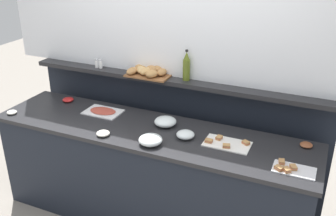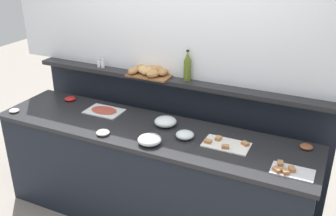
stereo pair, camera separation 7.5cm
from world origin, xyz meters
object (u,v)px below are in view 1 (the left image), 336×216
Objects in this scene: condiment_bowl_dark at (68,100)px; condiment_bowl_red at (12,112)px; condiment_bowl_teal at (103,133)px; pepper_shaker at (101,64)px; glass_bowl_large at (151,140)px; olive_oil_bottle at (186,67)px; sandwich_platter_front at (291,169)px; glass_bowl_small at (185,135)px; sandwich_platter_side at (227,143)px; salt_shaker at (97,63)px; condiment_bowl_cream at (306,145)px; glass_bowl_medium at (165,122)px; bread_basket at (148,71)px; cold_cuts_platter at (103,111)px.

condiment_bowl_dark is 1.19× the size of condiment_bowl_red.
pepper_shaker is (-0.44, 0.69, 0.33)m from condiment_bowl_teal.
glass_bowl_large reaches higher than condiment_bowl_red.
sandwich_platter_front is at bearing -31.03° from olive_oil_bottle.
glass_bowl_small is 1.68× the size of pepper_shaker.
sandwich_platter_side is 3.33× the size of condiment_bowl_dark.
pepper_shaker is at bearing -178.42° from olive_oil_bottle.
condiment_bowl_teal is 1.26× the size of salt_shaker.
condiment_bowl_red is (-2.50, -0.46, -0.00)m from condiment_bowl_cream.
olive_oil_bottle is (-0.19, 0.48, 0.40)m from glass_bowl_small.
sandwich_platter_front is 1.46m from condiment_bowl_teal.
olive_oil_bottle is at bearing 26.18° from condiment_bowl_red.
glass_bowl_large is (-0.54, -0.23, 0.02)m from sandwich_platter_side.
glass_bowl_medium reaches higher than condiment_bowl_cream.
salt_shaker is at bearing 163.07° from sandwich_platter_front.
sandwich_platter_front is 3.31× the size of salt_shaker.
condiment_bowl_teal is 0.77m from bread_basket.
olive_oil_bottle reaches higher than glass_bowl_small.
condiment_bowl_teal is 0.88m from pepper_shaker.
glass_bowl_small is at bearing 44.27° from glass_bowl_large.
sandwich_platter_front reaches higher than condiment_bowl_red.
glass_bowl_small reaches higher than sandwich_platter_front.
condiment_bowl_cream is at bearing 80.96° from sandwich_platter_front.
olive_oil_bottle is at bearing 167.71° from condiment_bowl_cream.
sandwich_platter_front is 2.44m from condiment_bowl_red.
sandwich_platter_front is at bearing -9.38° from cold_cuts_platter.
glass_bowl_small is at bearing -68.60° from olive_oil_bottle.
olive_oil_bottle is (0.43, 0.71, 0.41)m from condiment_bowl_teal.
sandwich_platter_side is 3.74× the size of condiment_bowl_cream.
condiment_bowl_cream is at bearing -6.04° from salt_shaker.
cold_cuts_platter is 3.53× the size of condiment_bowl_cream.
olive_oil_bottle is at bearing 139.06° from sandwich_platter_side.
glass_bowl_small is at bearing 170.65° from sandwich_platter_front.
glass_bowl_large is at bearing -27.89° from cold_cuts_platter.
bread_basket is at bearing 0.70° from salt_shaker.
glass_bowl_large is 0.47× the size of bread_basket.
sandwich_platter_side is 3.97× the size of condiment_bowl_red.
glass_bowl_large is at bearing -85.49° from glass_bowl_medium.
condiment_bowl_teal is (-1.52, -0.48, 0.00)m from condiment_bowl_cream.
condiment_bowl_red is 0.92m from pepper_shaker.
salt_shaker is 0.22× the size of bread_basket.
bread_basket reaches higher than glass_bowl_small.
glass_bowl_large is at bearing -21.12° from condiment_bowl_dark.
glass_bowl_large reaches higher than condiment_bowl_teal.
condiment_bowl_teal is 0.98m from condiment_bowl_red.
salt_shaker is (0.49, 0.67, 0.33)m from condiment_bowl_red.
condiment_bowl_teal reaches higher than condiment_bowl_cream.
pepper_shaker is at bearing 51.32° from condiment_bowl_red.
condiment_bowl_teal is at bearing -57.19° from pepper_shaker.
condiment_bowl_red is at bearing -147.04° from bread_basket.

